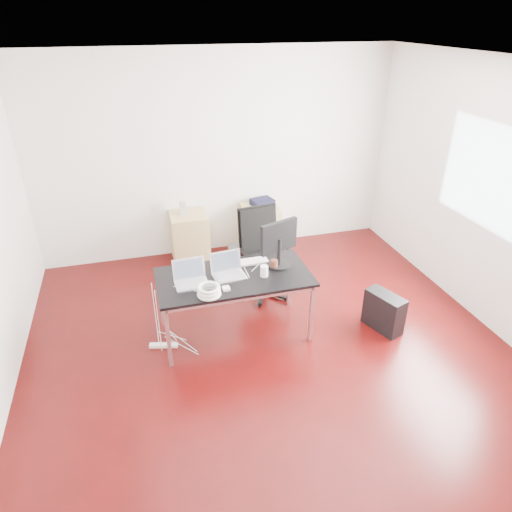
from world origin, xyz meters
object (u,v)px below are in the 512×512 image
object	(u,v)px
filing_cabinet_right	(260,229)
office_chair	(263,249)
desk	(234,280)
filing_cabinet_left	(190,237)
pc_tower	(384,312)

from	to	relation	value
filing_cabinet_right	office_chair	bearing A→B (deg)	-104.75
desk	filing_cabinet_right	bearing A→B (deg)	65.87
filing_cabinet_left	office_chair	bearing A→B (deg)	-55.39
filing_cabinet_left	filing_cabinet_right	size ratio (longest dim) A/B	1.00
desk	filing_cabinet_left	size ratio (longest dim) A/B	2.29
desk	office_chair	world-z (taller)	office_chair
filing_cabinet_left	filing_cabinet_right	bearing A→B (deg)	0.00
office_chair	pc_tower	size ratio (longest dim) A/B	2.40
desk	pc_tower	bearing A→B (deg)	-12.99
filing_cabinet_left	pc_tower	world-z (taller)	filing_cabinet_left
office_chair	filing_cabinet_left	world-z (taller)	office_chair
filing_cabinet_left	filing_cabinet_right	distance (m)	1.03
filing_cabinet_left	filing_cabinet_right	world-z (taller)	same
filing_cabinet_left	pc_tower	xyz separation A→B (m)	(1.83, -2.19, -0.13)
filing_cabinet_right	filing_cabinet_left	bearing A→B (deg)	180.00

